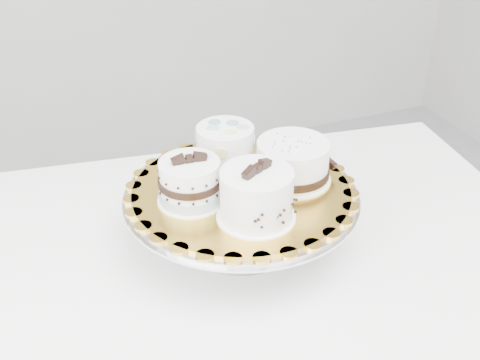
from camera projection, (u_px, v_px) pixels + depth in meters
name	position (u px, v px, depth m)	size (l,w,h in m)	color
table	(223.00, 294.00, 1.07)	(1.28, 0.94, 0.75)	white
cake_stand	(241.00, 208.00, 1.03)	(0.40, 0.40, 0.11)	gray
cake_board	(241.00, 190.00, 1.01)	(0.37, 0.37, 0.01)	gold
cake_swirl	(256.00, 196.00, 0.91)	(0.15, 0.15, 0.10)	white
cake_banded	(190.00, 183.00, 0.96)	(0.11, 0.11, 0.09)	white
cake_dots	(225.00, 146.00, 1.05)	(0.13, 0.13, 0.08)	white
cake_ribbon	(293.00, 162.00, 1.02)	(0.16, 0.16, 0.07)	white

